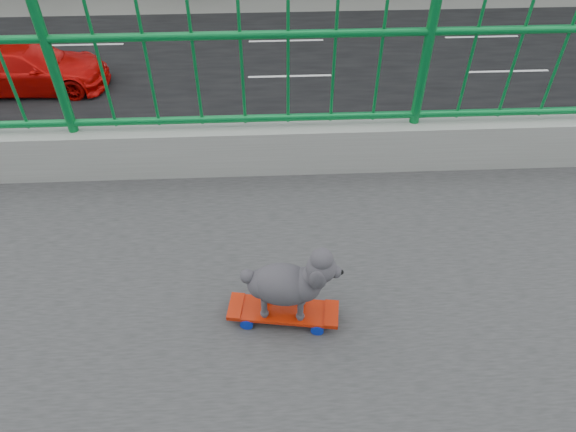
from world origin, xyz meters
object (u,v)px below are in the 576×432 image
(car_0, at_px, (156,278))
(poodle, at_px, (288,282))
(skateboard, at_px, (283,312))
(car_3, at_px, (28,68))

(car_0, bearing_deg, poodle, 23.21)
(skateboard, height_order, poodle, poodle)
(car_0, distance_m, car_3, 11.14)
(car_0, relative_size, car_3, 0.80)
(poodle, bearing_deg, car_3, -143.79)
(skateboard, distance_m, poodle, 0.21)
(skateboard, relative_size, car_3, 0.10)
(skateboard, bearing_deg, car_0, -148.64)
(car_0, xyz_separation_m, car_3, (-9.60, -5.66, 0.05))
(car_0, bearing_deg, car_3, -149.49)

